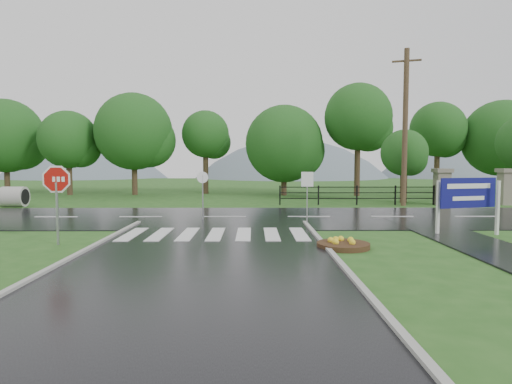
{
  "coord_description": "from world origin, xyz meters",
  "views": [
    {
      "loc": [
        1.33,
        -10.2,
        2.63
      ],
      "look_at": [
        1.45,
        6.0,
        1.5
      ],
      "focal_mm": 30.0,
      "sensor_mm": 36.0,
      "label": 1
    }
  ],
  "objects": [
    {
      "name": "pillar_west",
      "position": [
        13.0,
        16.0,
        1.18
      ],
      "size": [
        1.0,
        1.0,
        2.24
      ],
      "color": "gray",
      "rests_on": "ground"
    },
    {
      "name": "fence_west",
      "position": [
        7.75,
        16.0,
        0.72
      ],
      "size": [
        9.58,
        0.08,
        1.2
      ],
      "color": "black",
      "rests_on": "ground"
    },
    {
      "name": "estate_billboard",
      "position": [
        9.12,
        5.12,
        1.42
      ],
      "size": [
        2.3,
        0.7,
        2.07
      ],
      "color": "silver",
      "rests_on": "ground"
    },
    {
      "name": "walkway",
      "position": [
        8.5,
        4.0,
        0.0
      ],
      "size": [
        2.2,
        11.0,
        0.04
      ],
      "primitive_type": "cube",
      "color": "black",
      "rests_on": "ground"
    },
    {
      "name": "flower_bed",
      "position": [
        4.11,
        2.76,
        0.12
      ],
      "size": [
        1.62,
        1.62,
        0.32
      ],
      "color": "#332111",
      "rests_on": "ground"
    },
    {
      "name": "utility_pole_east",
      "position": [
        10.45,
        15.5,
        4.75
      ],
      "size": [
        1.61,
        0.61,
        9.35
      ],
      "color": "#473523",
      "rests_on": "ground"
    },
    {
      "name": "reg_sign_round",
      "position": [
        -0.93,
        9.0,
        1.4
      ],
      "size": [
        0.5,
        0.16,
        2.21
      ],
      "color": "#939399",
      "rests_on": "ground"
    },
    {
      "name": "crosswalk",
      "position": [
        0.0,
        5.0,
        0.06
      ],
      "size": [
        6.5,
        2.8,
        0.02
      ],
      "color": "silver",
      "rests_on": "ground"
    },
    {
      "name": "pillar_east",
      "position": [
        17.0,
        16.0,
        1.18
      ],
      "size": [
        1.0,
        1.0,
        2.24
      ],
      "color": "gray",
      "rests_on": "ground"
    },
    {
      "name": "stop_sign",
      "position": [
        -4.89,
        3.33,
        1.88
      ],
      "size": [
        1.2,
        0.1,
        2.69
      ],
      "color": "#939399",
      "rests_on": "ground"
    },
    {
      "name": "main_road",
      "position": [
        0.0,
        10.0,
        0.0
      ],
      "size": [
        90.0,
        8.0,
        0.04
      ],
      "primitive_type": "cube",
      "color": "black",
      "rests_on": "ground"
    },
    {
      "name": "reg_sign_small",
      "position": [
        3.57,
        7.34,
        1.58
      ],
      "size": [
        0.49,
        0.09,
        2.24
      ],
      "color": "#939399",
      "rests_on": "ground"
    },
    {
      "name": "curb_right",
      "position": [
        3.55,
        -4.0,
        0.0
      ],
      "size": [
        0.15,
        24.0,
        0.12
      ],
      "primitive_type": "cube",
      "color": "#A3A39B",
      "rests_on": "ground"
    },
    {
      "name": "entrance_tree_left",
      "position": [
        11.16,
        17.5,
        3.22
      ],
      "size": [
        3.0,
        3.0,
        4.75
      ],
      "color": "#3D2B1C",
      "rests_on": "ground"
    },
    {
      "name": "treeline",
      "position": [
        1.0,
        24.0,
        0.0
      ],
      "size": [
        83.2,
        5.2,
        10.0
      ],
      "color": "#194E18",
      "rests_on": "ground"
    },
    {
      "name": "hills",
      "position": [
        3.49,
        65.0,
        -15.54
      ],
      "size": [
        102.0,
        48.0,
        48.0
      ],
      "color": "slate",
      "rests_on": "ground"
    },
    {
      "name": "ground",
      "position": [
        0.0,
        0.0,
        0.0
      ],
      "size": [
        120.0,
        120.0,
        0.0
      ],
      "primitive_type": "plane",
      "color": "#27561C",
      "rests_on": "ground"
    }
  ]
}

